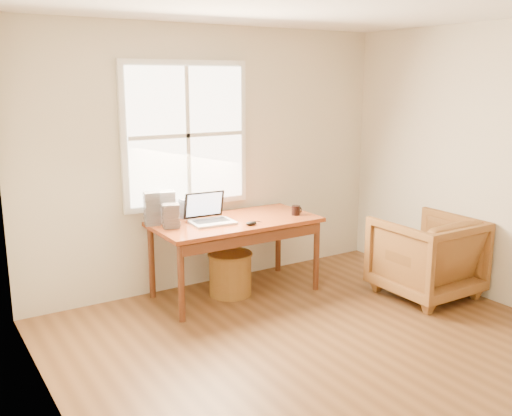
# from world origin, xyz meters

# --- Properties ---
(room_shell) EXTENTS (4.04, 4.54, 2.64)m
(room_shell) POSITION_xyz_m (-0.02, 0.16, 1.32)
(room_shell) COLOR brown
(room_shell) RESTS_ON ground
(desk) EXTENTS (1.60, 0.80, 0.04)m
(desk) POSITION_xyz_m (0.00, 1.80, 0.73)
(desk) COLOR brown
(desk) RESTS_ON room_shell
(armchair) EXTENTS (0.85, 0.88, 0.79)m
(armchair) POSITION_xyz_m (1.55, 0.77, 0.40)
(armchair) COLOR brown
(armchair) RESTS_ON room_shell
(wicker_stool) EXTENTS (0.54, 0.54, 0.41)m
(wicker_stool) POSITION_xyz_m (-0.06, 1.80, 0.21)
(wicker_stool) COLOR brown
(wicker_stool) RESTS_ON room_shell
(laptop) EXTENTS (0.45, 0.47, 0.31)m
(laptop) POSITION_xyz_m (-0.25, 1.78, 0.91)
(laptop) COLOR #B1B3B8
(laptop) RESTS_ON desk
(mouse) EXTENTS (0.12, 0.07, 0.04)m
(mouse) POSITION_xyz_m (0.02, 1.54, 0.77)
(mouse) COLOR black
(mouse) RESTS_ON desk
(coffee_mug) EXTENTS (0.11, 0.11, 0.10)m
(coffee_mug) POSITION_xyz_m (0.62, 1.65, 0.80)
(coffee_mug) COLOR black
(coffee_mug) RESTS_ON desk
(cd_stack_a) EXTENTS (0.18, 0.16, 0.30)m
(cd_stack_a) POSITION_xyz_m (-0.59, 2.07, 0.90)
(cd_stack_a) COLOR silver
(cd_stack_a) RESTS_ON desk
(cd_stack_b) EXTENTS (0.18, 0.16, 0.22)m
(cd_stack_b) POSITION_xyz_m (-0.64, 1.86, 0.86)
(cd_stack_b) COLOR #2A2B30
(cd_stack_b) RESTS_ON desk
(cd_stack_c) EXTENTS (0.16, 0.15, 0.31)m
(cd_stack_c) POSITION_xyz_m (-0.75, 2.05, 0.90)
(cd_stack_c) COLOR #9898A4
(cd_stack_c) RESTS_ON desk
(cd_stack_d) EXTENTS (0.16, 0.15, 0.19)m
(cd_stack_d) POSITION_xyz_m (-0.35, 2.12, 0.84)
(cd_stack_d) COLOR silver
(cd_stack_d) RESTS_ON desk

